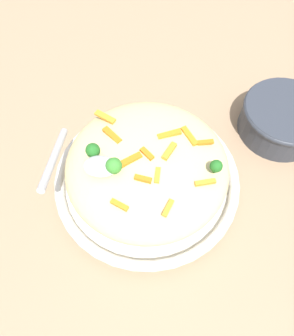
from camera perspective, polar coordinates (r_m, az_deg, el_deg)
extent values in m
plane|color=#9E7F60|center=(0.62, 0.00, -3.13)|extent=(2.40, 2.40, 0.00)
cylinder|color=white|center=(0.61, 0.00, -2.64)|extent=(0.32, 0.32, 0.02)
torus|color=white|center=(0.59, 0.00, -1.71)|extent=(0.35, 0.35, 0.02)
torus|color=black|center=(0.59, 0.00, -1.53)|extent=(0.34, 0.34, 0.00)
ellipsoid|color=#DBC689|center=(0.55, 0.00, 0.44)|extent=(0.29, 0.29, 0.07)
cube|color=orange|center=(0.52, 0.00, 2.57)|extent=(0.03, 0.02, 0.01)
cube|color=orange|center=(0.55, 4.07, 6.13)|extent=(0.04, 0.03, 0.01)
cube|color=orange|center=(0.55, 7.69, 5.76)|extent=(0.03, 0.04, 0.01)
cube|color=orange|center=(0.52, 4.08, 3.05)|extent=(0.02, 0.04, 0.01)
cube|color=orange|center=(0.58, -7.62, 9.18)|extent=(0.04, 0.03, 0.01)
cube|color=orange|center=(0.51, 10.54, -2.59)|extent=(0.03, 0.02, 0.01)
cube|color=orange|center=(0.50, -0.92, -1.97)|extent=(0.03, 0.01, 0.01)
cube|color=orange|center=(0.55, -6.33, 5.91)|extent=(0.04, 0.03, 0.01)
cube|color=orange|center=(0.48, 3.85, -7.26)|extent=(0.02, 0.03, 0.01)
cube|color=orange|center=(0.52, -3.17, 1.40)|extent=(0.04, 0.04, 0.01)
cube|color=orange|center=(0.55, 10.57, 4.62)|extent=(0.03, 0.01, 0.01)
cube|color=orange|center=(0.50, 1.92, -1.32)|extent=(0.01, 0.03, 0.01)
cube|color=orange|center=(0.49, -5.03, -6.68)|extent=(0.03, 0.02, 0.01)
cylinder|color=#205B1C|center=(0.53, -9.62, 2.47)|extent=(0.01, 0.01, 0.01)
sphere|color=#236B23|center=(0.52, -9.82, 3.19)|extent=(0.02, 0.02, 0.02)
cylinder|color=#205B1C|center=(0.52, 12.20, -0.32)|extent=(0.01, 0.01, 0.01)
sphere|color=#236B23|center=(0.51, 12.45, 0.34)|extent=(0.02, 0.02, 0.02)
cylinder|color=#377928|center=(0.51, -5.89, -0.44)|extent=(0.01, 0.01, 0.01)
sphere|color=#3D8E33|center=(0.50, -6.04, 0.41)|extent=(0.03, 0.03, 0.03)
ellipsoid|color=#B7B7BC|center=(0.51, -8.47, 0.29)|extent=(0.06, 0.04, 0.02)
cylinder|color=#B7B7BC|center=(0.50, -16.56, 1.82)|extent=(0.03, 0.14, 0.06)
cylinder|color=#333842|center=(0.72, 23.33, 8.12)|extent=(0.17, 0.17, 0.07)
torus|color=#333842|center=(0.70, 24.13, 9.52)|extent=(0.18, 0.18, 0.01)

